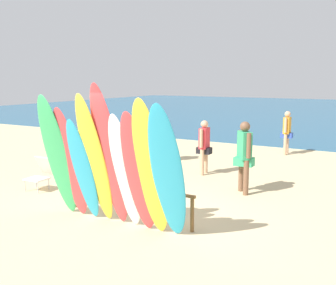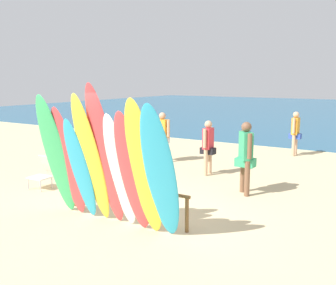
% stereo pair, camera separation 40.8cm
% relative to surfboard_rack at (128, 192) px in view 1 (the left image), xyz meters
% --- Properties ---
extents(ground, '(60.00, 60.00, 0.00)m').
position_rel_surfboard_rack_xyz_m(ground, '(0.00, 14.00, -0.54)').
color(ground, '#D3BC8C').
extents(ocean_water, '(60.00, 40.00, 0.02)m').
position_rel_surfboard_rack_xyz_m(ocean_water, '(0.00, 29.64, -0.53)').
color(ocean_water, '#235B7F').
rests_on(ocean_water, ground).
extents(surfboard_rack, '(2.91, 0.07, 0.69)m').
position_rel_surfboard_rack_xyz_m(surfboard_rack, '(0.00, 0.00, 0.00)').
color(surfboard_rack, brown).
rests_on(surfboard_rack, ground).
extents(surfboard_green_0, '(0.60, 0.85, 2.46)m').
position_rel_surfboard_rack_xyz_m(surfboard_green_0, '(-1.22, -0.63, 0.69)').
color(surfboard_green_0, '#38B266').
rests_on(surfboard_green_0, ground).
extents(surfboard_red_1, '(0.54, 0.69, 2.23)m').
position_rel_surfboard_rack_xyz_m(surfboard_red_1, '(-0.95, -0.57, 0.58)').
color(surfboard_red_1, '#D13D42').
rests_on(surfboard_red_1, ground).
extents(surfboard_teal_2, '(0.51, 0.71, 2.03)m').
position_rel_surfboard_rack_xyz_m(surfboard_teal_2, '(-0.64, -0.57, 0.48)').
color(surfboard_teal_2, '#289EC6').
rests_on(surfboard_teal_2, ground).
extents(surfboard_yellow_3, '(0.48, 0.85, 2.50)m').
position_rel_surfboard_rack_xyz_m(surfboard_yellow_3, '(-0.31, -0.61, 0.71)').
color(surfboard_yellow_3, yellow).
rests_on(surfboard_yellow_3, ground).
extents(surfboard_red_4, '(0.51, 0.84, 2.69)m').
position_rel_surfboard_rack_xyz_m(surfboard_red_4, '(0.02, -0.59, 0.80)').
color(surfboard_red_4, '#D13D42').
rests_on(surfboard_red_4, ground).
extents(surfboard_white_5, '(0.48, 0.72, 2.17)m').
position_rel_surfboard_rack_xyz_m(surfboard_white_5, '(0.31, -0.54, 0.55)').
color(surfboard_white_5, white).
rests_on(surfboard_white_5, ground).
extents(surfboard_red_6, '(0.55, 0.83, 2.24)m').
position_rel_surfboard_rack_xyz_m(surfboard_red_6, '(0.66, -0.62, 0.58)').
color(surfboard_red_6, '#D13D42').
rests_on(surfboard_red_6, ground).
extents(surfboard_yellow_7, '(0.60, 0.90, 2.46)m').
position_rel_surfboard_rack_xyz_m(surfboard_yellow_7, '(0.94, -0.66, 0.69)').
color(surfboard_yellow_7, yellow).
rests_on(surfboard_yellow_7, ground).
extents(surfboard_teal_8, '(0.65, 0.96, 2.39)m').
position_rel_surfboard_rack_xyz_m(surfboard_teal_8, '(1.26, -0.66, 0.66)').
color(surfboard_teal_8, '#289EC6').
rests_on(surfboard_teal_8, ground).
extents(beachgoer_near_rack, '(0.62, 0.28, 1.64)m').
position_rel_surfboard_rack_xyz_m(beachgoer_near_rack, '(-2.31, 4.88, 0.41)').
color(beachgoer_near_rack, tan).
rests_on(beachgoer_near_rack, ground).
extents(beachgoer_by_water, '(0.45, 0.54, 1.74)m').
position_rel_surfboard_rack_xyz_m(beachgoer_by_water, '(1.39, 2.81, 0.46)').
color(beachgoer_by_water, brown).
rests_on(beachgoer_by_water, ground).
extents(beachgoer_photographing, '(0.41, 0.59, 1.56)m').
position_rel_surfboard_rack_xyz_m(beachgoer_photographing, '(-0.23, 4.08, 0.36)').
color(beachgoer_photographing, tan).
rests_on(beachgoer_photographing, ground).
extents(beachgoer_strolling, '(0.41, 0.60, 1.58)m').
position_rel_surfboard_rack_xyz_m(beachgoer_strolling, '(1.11, 8.32, 0.37)').
color(beachgoer_strolling, tan).
rests_on(beachgoer_strolling, ground).
extents(beach_chair_red, '(0.51, 0.73, 0.80)m').
position_rel_surfboard_rack_xyz_m(beach_chair_red, '(-2.15, 2.17, -0.11)').
color(beach_chair_red, '#B7B7BC').
rests_on(beach_chair_red, ground).
extents(beach_chair_blue, '(0.60, 0.74, 0.83)m').
position_rel_surfboard_rack_xyz_m(beach_chair_blue, '(-3.36, 2.56, -0.11)').
color(beach_chair_blue, '#B7B7BC').
rests_on(beach_chair_blue, ground).
extents(beach_chair_striped, '(0.55, 0.76, 0.80)m').
position_rel_surfboard_rack_xyz_m(beach_chair_striped, '(-3.13, 0.68, -0.11)').
color(beach_chair_striped, '#B7B7BC').
rests_on(beach_chair_striped, ground).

